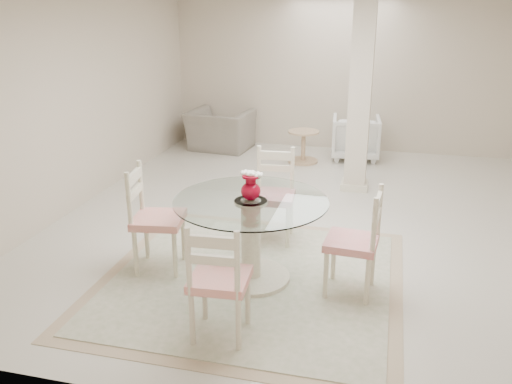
% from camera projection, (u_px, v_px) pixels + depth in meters
% --- Properties ---
extents(ground, '(7.00, 7.00, 0.00)m').
position_uv_depth(ground, '(306.00, 218.00, 6.83)').
color(ground, beige).
rests_on(ground, ground).
extents(room_shell, '(6.02, 7.02, 2.71)m').
position_uv_depth(room_shell, '(311.00, 68.00, 6.21)').
color(room_shell, beige).
rests_on(room_shell, ground).
extents(column, '(0.30, 0.30, 2.70)m').
position_uv_depth(column, '(360.00, 96.00, 7.45)').
color(column, beige).
rests_on(column, ground).
extents(area_rug, '(2.90, 2.90, 0.02)m').
position_uv_depth(area_rug, '(251.00, 279.00, 5.33)').
color(area_rug, tan).
rests_on(area_rug, ground).
extents(dining_table, '(1.46, 1.46, 0.84)m').
position_uv_depth(dining_table, '(251.00, 240.00, 5.19)').
color(dining_table, beige).
rests_on(dining_table, ground).
extents(red_vase, '(0.22, 0.19, 0.28)m').
position_uv_depth(red_vase, '(251.00, 186.00, 5.01)').
color(red_vase, '#A1041D').
rests_on(red_vase, dining_table).
extents(dining_chair_east, '(0.49, 0.49, 1.14)m').
position_uv_depth(dining_chair_east, '(360.00, 235.00, 4.88)').
color(dining_chair_east, beige).
rests_on(dining_chair_east, ground).
extents(dining_chair_north, '(0.50, 0.50, 1.16)m').
position_uv_depth(dining_chair_north, '(274.00, 188.00, 6.06)').
color(dining_chair_north, '#F0EAC5').
rests_on(dining_chair_north, ground).
extents(dining_chair_west, '(0.55, 0.55, 1.20)m').
position_uv_depth(dining_chair_west, '(150.00, 211.00, 5.35)').
color(dining_chair_west, beige).
rests_on(dining_chair_west, ground).
extents(dining_chair_south, '(0.49, 0.49, 1.14)m').
position_uv_depth(dining_chair_south, '(217.00, 274.00, 4.20)').
color(dining_chair_south, beige).
rests_on(dining_chair_south, ground).
extents(recliner_taupe, '(1.18, 1.06, 0.71)m').
position_uv_depth(recliner_taupe, '(220.00, 130.00, 9.84)').
color(recliner_taupe, gray).
rests_on(recliner_taupe, ground).
extents(armchair_white, '(0.86, 0.88, 0.74)m').
position_uv_depth(armchair_white, '(355.00, 137.00, 9.27)').
color(armchair_white, white).
rests_on(armchair_white, ground).
extents(side_table, '(0.52, 0.52, 0.54)m').
position_uv_depth(side_table, '(303.00, 148.00, 9.08)').
color(side_table, tan).
rests_on(side_table, ground).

